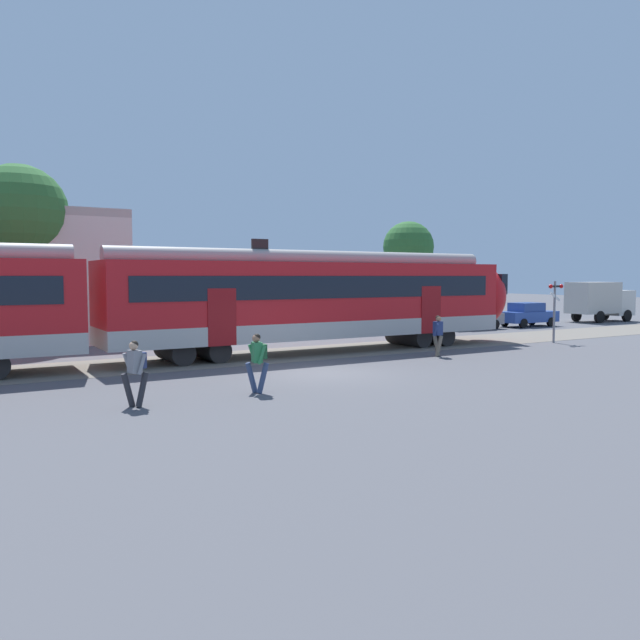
{
  "coord_description": "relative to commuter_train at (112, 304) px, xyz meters",
  "views": [
    {
      "loc": [
        -10.68,
        -17.79,
        3.24
      ],
      "look_at": [
        1.22,
        2.25,
        1.6
      ],
      "focal_mm": 35.0,
      "sensor_mm": 36.0,
      "label": 1
    }
  ],
  "objects": [
    {
      "name": "ground_plane",
      "position": [
        5.76,
        -5.0,
        -2.25
      ],
      "size": [
        160.0,
        160.0,
        0.0
      ],
      "primitive_type": "plane",
      "color": "#515156"
    },
    {
      "name": "track_bed",
      "position": [
        -2.48,
        0.0,
        -2.25
      ],
      "size": [
        80.0,
        4.4,
        0.01
      ],
      "primitive_type": "cube",
      "color": "slate",
      "rests_on": "ground"
    },
    {
      "name": "commuter_train",
      "position": [
        0.0,
        0.0,
        0.0
      ],
      "size": [
        38.05,
        3.07,
        4.73
      ],
      "color": "#B7B2AD",
      "rests_on": "ground"
    },
    {
      "name": "pedestrian_grey",
      "position": [
        -1.04,
        -7.32,
        -1.26
      ],
      "size": [
        0.69,
        0.54,
        1.67
      ],
      "color": "#28282D",
      "rests_on": "ground"
    },
    {
      "name": "pedestrian_green",
      "position": [
        2.34,
        -7.19,
        -1.26
      ],
      "size": [
        0.62,
        0.6,
        1.67
      ],
      "color": "navy",
      "rests_on": "ground"
    },
    {
      "name": "pedestrian_navy",
      "position": [
        11.96,
        -3.69,
        -1.29
      ],
      "size": [
        0.54,
        0.68,
        1.67
      ],
      "color": "#6B6051",
      "rests_on": "ground"
    },
    {
      "name": "parked_car_grey",
      "position": [
        22.33,
        5.12,
        -1.47
      ],
      "size": [
        4.05,
        1.85,
        1.54
      ],
      "color": "gray",
      "rests_on": "ground"
    },
    {
      "name": "parked_car_blue",
      "position": [
        27.01,
        4.79,
        -1.47
      ],
      "size": [
        4.04,
        1.84,
        1.54
      ],
      "color": "#284799",
      "rests_on": "ground"
    },
    {
      "name": "box_truck",
      "position": [
        34.89,
        5.18,
        -0.68
      ],
      "size": [
        5.31,
        2.23,
        2.82
      ],
      "color": "beige",
      "rests_on": "ground"
    },
    {
      "name": "crossing_signal",
      "position": [
        20.31,
        -2.64,
        -0.24
      ],
      "size": [
        0.96,
        0.22,
        3.0
      ],
      "color": "gray",
      "rests_on": "ground"
    },
    {
      "name": "street_tree_right",
      "position": [
        24.58,
        13.98,
        3.14
      ],
      "size": [
        3.78,
        3.78,
        7.31
      ],
      "color": "brown",
      "rests_on": "ground"
    },
    {
      "name": "street_tree_left",
      "position": [
        -2.12,
        8.47,
        3.87
      ],
      "size": [
        4.24,
        4.24,
        8.27
      ],
      "color": "brown",
      "rests_on": "ground"
    }
  ]
}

